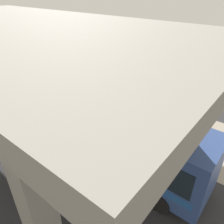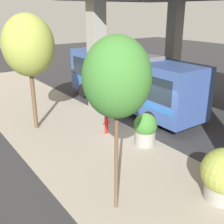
% 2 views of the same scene
% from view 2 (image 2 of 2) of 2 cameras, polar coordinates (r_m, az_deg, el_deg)
% --- Properties ---
extents(ground_plane, '(80.00, 80.00, 0.00)m').
position_cam_2_polar(ground_plane, '(14.65, 6.89, -4.68)').
color(ground_plane, '#2D2D30').
rests_on(ground_plane, ground).
extents(sidewalk_strip, '(6.00, 40.00, 0.02)m').
position_cam_2_polar(sidewalk_strip, '(12.99, -3.05, -7.91)').
color(sidewalk_strip, gray).
rests_on(sidewalk_strip, ground).
extents(overpass, '(9.40, 18.69, 7.28)m').
position_cam_2_polar(overpass, '(16.33, 19.01, 19.99)').
color(overpass, gray).
rests_on(overpass, ground).
extents(bus, '(2.81, 10.63, 3.63)m').
position_cam_2_polar(bus, '(18.10, 3.52, 6.84)').
color(bus, '#334C8C').
rests_on(bus, ground).
extents(fire_hydrant, '(0.39, 0.19, 1.07)m').
position_cam_2_polar(fire_hydrant, '(14.52, -1.16, -2.44)').
color(fire_hydrant, red).
rests_on(fire_hydrant, ground).
extents(planter_front, '(1.57, 1.57, 1.84)m').
position_cam_2_polar(planter_front, '(10.28, 21.80, -11.82)').
color(planter_front, gray).
rests_on(planter_front, ground).
extents(planter_middle, '(1.10, 1.10, 1.57)m').
position_cam_2_polar(planter_middle, '(13.34, 6.80, -3.50)').
color(planter_middle, gray).
rests_on(planter_middle, ground).
extents(street_tree_near, '(2.57, 2.57, 5.98)m').
position_cam_2_polar(street_tree_near, '(14.84, -16.62, 12.76)').
color(street_tree_near, brown).
rests_on(street_tree_near, ground).
extents(street_tree_far, '(1.94, 1.94, 5.50)m').
position_cam_2_polar(street_tree_far, '(7.78, 0.99, 6.92)').
color(street_tree_far, brown).
rests_on(street_tree_far, ground).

